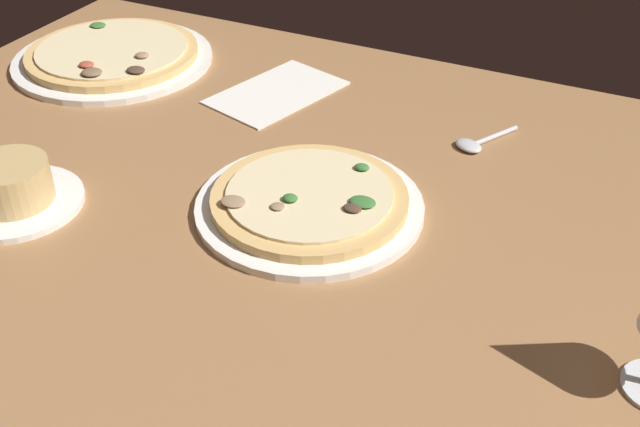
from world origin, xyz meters
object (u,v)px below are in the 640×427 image
ramekin_on_saucer (12,189)px  paper_menu (277,93)px  pizza_side (113,55)px  spoon (475,143)px  pizza_main (310,202)px

ramekin_on_saucer → paper_menu: bearing=-109.1°
pizza_side → ramekin_on_saucer: (-15.51, 37.93, 1.16)cm
pizza_side → spoon: pizza_side is taller
pizza_main → spoon: 26.67cm
pizza_side → paper_menu: pizza_side is taller
pizza_main → paper_menu: (18.20, -25.20, -1.02)cm
pizza_main → paper_menu: bearing=-54.2°
pizza_main → pizza_side: same height
pizza_side → paper_menu: (-29.24, -1.73, -1.03)cm
pizza_side → spoon: size_ratio=3.12×
pizza_side → ramekin_on_saucer: bearing=112.2°
ramekin_on_saucer → pizza_side: bearing=-67.8°
pizza_side → ramekin_on_saucer: ramekin_on_saucer is taller
pizza_side → paper_menu: 29.31cm
pizza_main → spoon: (-13.30, -23.11, -0.72)cm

